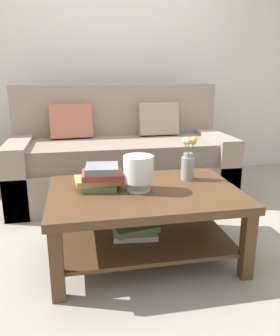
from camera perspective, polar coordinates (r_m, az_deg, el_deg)
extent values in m
plane|color=gray|center=(2.60, -0.31, -10.69)|extent=(10.00, 10.00, 0.00)
cube|color=beige|center=(3.97, -4.98, 18.45)|extent=(6.40, 0.12, 2.70)
cube|color=gray|center=(3.24, -3.12, -1.85)|extent=(2.03, 0.90, 0.36)
cube|color=gray|center=(3.14, -3.12, 2.86)|extent=(1.79, 0.74, 0.20)
cube|color=gray|center=(3.47, -4.06, 8.27)|extent=(2.03, 0.20, 0.70)
cube|color=gray|center=(3.22, -19.50, -0.65)|extent=(0.20, 0.90, 0.60)
cube|color=gray|center=(3.45, 12.10, 0.96)|extent=(0.20, 0.90, 0.60)
cube|color=#B26651|center=(3.30, -11.72, 7.78)|extent=(0.41, 0.22, 0.34)
cube|color=gray|center=(3.40, 3.11, 8.31)|extent=(0.40, 0.19, 0.34)
cube|color=#4C331E|center=(2.10, 0.78, -4.38)|extent=(1.18, 0.81, 0.05)
cube|color=#4C331E|center=(1.85, -14.02, -15.81)|extent=(0.07, 0.07, 0.41)
cube|color=#4C331E|center=(2.07, 17.89, -12.52)|extent=(0.07, 0.07, 0.41)
cube|color=#4C331E|center=(2.47, -13.28, -7.36)|extent=(0.07, 0.07, 0.41)
cube|color=#4C331E|center=(2.64, 10.70, -5.69)|extent=(0.07, 0.07, 0.41)
cube|color=#4C331E|center=(2.22, 0.75, -11.61)|extent=(1.06, 0.69, 0.02)
cube|color=beige|center=(2.20, -0.85, -11.06)|extent=(0.30, 0.23, 0.03)
cube|color=#51704C|center=(2.20, -0.93, -10.03)|extent=(0.31, 0.25, 0.04)
cube|color=#51704C|center=(2.12, -6.98, -3.12)|extent=(0.23, 0.20, 0.03)
cube|color=tan|center=(2.12, -7.09, -2.05)|extent=(0.30, 0.20, 0.04)
cube|color=#993833|center=(2.10, -6.49, -1.15)|extent=(0.26, 0.21, 0.04)
cube|color=slate|center=(2.10, -6.51, -0.11)|extent=(0.22, 0.23, 0.04)
cylinder|color=silver|center=(2.08, -0.24, -3.64)|extent=(0.15, 0.15, 0.02)
cylinder|color=silver|center=(2.07, -0.25, -2.87)|extent=(0.04, 0.04, 0.04)
cylinder|color=silver|center=(2.04, -0.25, -0.12)|extent=(0.19, 0.19, 0.16)
sphere|color=#3D6075|center=(2.04, -1.03, -0.98)|extent=(0.04, 0.04, 0.04)
sphere|color=#2D333D|center=(2.06, 0.45, -0.76)|extent=(0.04, 0.04, 0.04)
cylinder|color=gray|center=(2.29, 8.16, -0.08)|extent=(0.09, 0.09, 0.16)
cylinder|color=gray|center=(2.27, 8.25, 2.18)|extent=(0.06, 0.06, 0.03)
cylinder|color=#426638|center=(2.27, 9.01, 3.39)|extent=(0.01, 0.01, 0.07)
sphere|color=gold|center=(2.26, 9.06, 4.62)|extent=(0.05, 0.05, 0.05)
cylinder|color=#426638|center=(2.27, 7.83, 3.44)|extent=(0.01, 0.01, 0.07)
sphere|color=silver|center=(2.26, 7.88, 4.64)|extent=(0.05, 0.05, 0.05)
cylinder|color=#426638|center=(2.23, 8.27, 3.31)|extent=(0.01, 0.01, 0.07)
sphere|color=gold|center=(2.22, 8.32, 4.51)|extent=(0.04, 0.04, 0.04)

